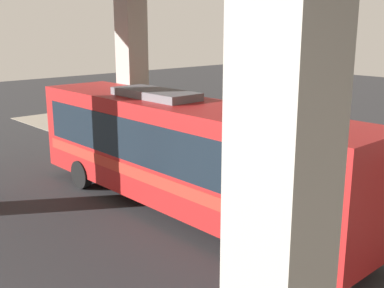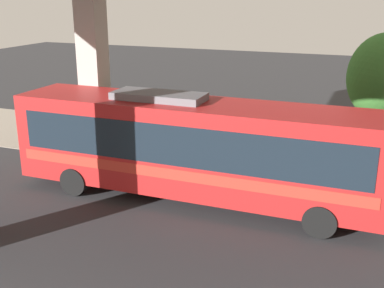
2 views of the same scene
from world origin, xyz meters
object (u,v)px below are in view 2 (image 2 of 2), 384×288
Objects in this scene: fire_hydrant at (121,141)px; planter_front at (262,147)px; street_tree_near at (384,77)px; planter_middle at (231,150)px; planter_back at (186,140)px; bus at (194,145)px.

fire_hydrant is 0.66× the size of planter_front.
planter_front is at bearing -66.05° from street_tree_near.
planter_back is at bearing -89.57° from planter_middle.
fire_hydrant is 3.26m from planter_back.
fire_hydrant is at bearing -85.63° from planter_front.
street_tree_near is (-5.97, 5.71, 1.66)m from bus.
bus is 6.53× the size of planter_back.
bus is 4.45m from planter_front.
planter_front is at bearing 126.59° from planter_middle.
planter_back is at bearing -75.05° from planter_front.
planter_middle is at bearing -63.29° from street_tree_near.
planter_back is 8.24m from street_tree_near.
planter_middle is 0.83× the size of planter_back.
street_tree_near reaches higher than planter_middle.
planter_front is 0.30× the size of street_tree_near.
planter_middle is 6.65m from street_tree_near.
bus is 6.18m from fire_hydrant.
bus is at bearing -43.71° from street_tree_near.
street_tree_near reaches higher than planter_back.
planter_back is 0.36× the size of street_tree_near.
planter_middle is 1.96m from planter_back.
bus is 8.43m from street_tree_near.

